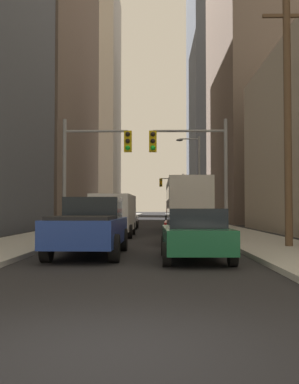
# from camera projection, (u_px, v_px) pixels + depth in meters

# --- Properties ---
(ground_plane) EXTENTS (400.00, 400.00, 0.00)m
(ground_plane) POSITION_uv_depth(u_px,v_px,m) (104.00, 352.00, 4.78)
(ground_plane) COLOR black
(sidewalk_left) EXTENTS (3.35, 160.00, 0.15)m
(sidewalk_left) POSITION_uv_depth(u_px,v_px,m) (109.00, 221.00, 54.82)
(sidewalk_left) COLOR #9E9E99
(sidewalk_left) RESTS_ON ground
(sidewalk_right) EXTENTS (3.35, 160.00, 0.15)m
(sidewalk_right) POSITION_uv_depth(u_px,v_px,m) (194.00, 221.00, 54.67)
(sidewalk_right) COLOR #9E9E99
(sidewalk_right) RESTS_ON ground
(city_bus) EXTENTS (2.67, 11.52, 3.40)m
(city_bus) POSITION_uv_depth(u_px,v_px,m) (186.00, 203.00, 30.80)
(city_bus) COLOR silver
(city_bus) RESTS_ON ground
(pickup_truck_blue) EXTENTS (2.20, 5.43, 1.90)m
(pickup_truck_blue) POSITION_uv_depth(u_px,v_px,m) (90.00, 227.00, 14.65)
(pickup_truck_blue) COLOR navy
(pickup_truck_blue) RESTS_ON ground
(cargo_van_white) EXTENTS (2.16, 5.27, 2.26)m
(cargo_van_white) POSITION_uv_depth(u_px,v_px,m) (114.00, 213.00, 24.63)
(cargo_van_white) COLOR white
(cargo_van_white) RESTS_ON ground
(sedan_green) EXTENTS (1.95, 4.22, 1.52)m
(sedan_green) POSITION_uv_depth(u_px,v_px,m) (195.00, 234.00, 13.16)
(sedan_green) COLOR #195938
(sedan_green) RESTS_ON ground
(sedan_red) EXTENTS (1.95, 4.25, 1.52)m
(sedan_red) POSITION_uv_depth(u_px,v_px,m) (186.00, 226.00, 19.63)
(sedan_red) COLOR maroon
(sedan_red) RESTS_ON ground
(sedan_silver) EXTENTS (1.95, 4.22, 1.52)m
(sedan_silver) POSITION_uv_depth(u_px,v_px,m) (125.00, 219.00, 34.14)
(sedan_silver) COLOR #B7BABF
(sedan_silver) RESTS_ON ground
(traffic_signal_near_left) EXTENTS (3.46, 0.44, 6.00)m
(traffic_signal_near_left) POSITION_uv_depth(u_px,v_px,m) (94.00, 158.00, 22.60)
(traffic_signal_near_left) COLOR gray
(traffic_signal_near_left) RESTS_ON ground
(traffic_signal_near_right) EXTENTS (3.92, 0.44, 6.00)m
(traffic_signal_near_right) POSITION_uv_depth(u_px,v_px,m) (192.00, 158.00, 22.53)
(traffic_signal_near_right) COLOR gray
(traffic_signal_near_right) RESTS_ON ground
(traffic_signal_far_right) EXTENTS (3.12, 0.44, 6.00)m
(traffic_signal_far_right) POSITION_uv_depth(u_px,v_px,m) (173.00, 189.00, 58.14)
(traffic_signal_far_right) COLOR gray
(traffic_signal_far_right) RESTS_ON ground
(utility_pole_right) EXTENTS (2.20, 0.28, 10.14)m
(utility_pole_right) POSITION_uv_depth(u_px,v_px,m) (287.00, 106.00, 16.81)
(utility_pole_right) COLOR brown
(utility_pole_right) RESTS_ON ground
(street_lamp_right) EXTENTS (1.99, 0.32, 7.50)m
(street_lamp_right) POSITION_uv_depth(u_px,v_px,m) (196.00, 173.00, 37.38)
(street_lamp_right) COLOR gray
(street_lamp_right) RESTS_ON ground
(building_left_mid_office) EXTENTS (18.33, 27.11, 31.73)m
(building_left_mid_office) POSITION_uv_depth(u_px,v_px,m) (4.00, 84.00, 51.94)
(building_left_mid_office) COLOR #66564C
(building_left_mid_office) RESTS_ON ground
(building_left_far_tower) EXTENTS (19.95, 20.28, 50.43)m
(building_left_far_tower) POSITION_uv_depth(u_px,v_px,m) (72.00, 101.00, 99.46)
(building_left_far_tower) COLOR #B7A893
(building_left_far_tower) RESTS_ON ground
(building_right_far_highrise) EXTENTS (17.31, 26.85, 63.82)m
(building_right_far_highrise) POSITION_uv_depth(u_px,v_px,m) (230.00, 69.00, 98.37)
(building_right_far_highrise) COLOR #4C515B
(building_right_far_highrise) RESTS_ON ground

